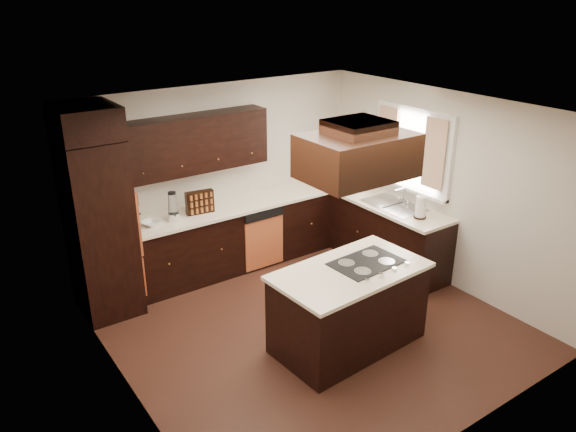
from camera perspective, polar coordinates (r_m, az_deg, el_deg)
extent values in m
cube|color=#502B1D|center=(6.65, 2.30, -11.12)|extent=(4.20, 4.20, 0.02)
cube|color=silver|center=(5.66, 2.69, 10.67)|extent=(4.20, 4.20, 0.02)
cube|color=beige|center=(7.71, -7.07, 4.04)|extent=(4.20, 0.02, 2.50)
cube|color=beige|center=(4.74, 18.32, -9.45)|extent=(4.20, 0.02, 2.50)
cube|color=beige|center=(5.17, -16.63, -6.43)|extent=(0.02, 4.20, 2.50)
cube|color=beige|center=(7.43, 15.56, 2.65)|extent=(0.02, 4.20, 2.50)
cube|color=black|center=(6.82, -18.56, -1.24)|extent=(0.65, 0.75, 2.12)
cube|color=#D46435|center=(6.89, -15.87, -0.12)|extent=(0.05, 0.62, 0.78)
cube|color=black|center=(7.77, -5.47, -2.17)|extent=(2.93, 0.60, 0.88)
cube|color=black|center=(8.07, 8.71, -1.35)|extent=(0.60, 2.40, 0.88)
cube|color=#FFF1D0|center=(7.58, -5.54, 0.95)|extent=(2.93, 0.63, 0.04)
cube|color=#FFF1D0|center=(7.89, 8.82, 1.68)|extent=(0.63, 2.40, 0.04)
cube|color=black|center=(7.21, -9.62, 7.25)|extent=(2.00, 0.34, 0.72)
cube|color=#D46435|center=(7.69, -2.47, -2.71)|extent=(0.60, 0.05, 0.72)
cube|color=white|center=(7.63, 12.54, 6.60)|extent=(0.06, 1.32, 1.12)
cube|color=white|center=(7.65, 12.68, 6.63)|extent=(0.00, 1.20, 1.00)
cube|color=#F7E2C3|center=(7.30, 14.64, 6.12)|extent=(0.02, 0.34, 0.90)
cube|color=#F7E2C3|center=(7.85, 10.03, 7.63)|extent=(0.02, 0.34, 0.90)
cube|color=silver|center=(7.66, 10.70, 1.10)|extent=(0.52, 0.84, 0.01)
cube|color=black|center=(6.13, 6.16, -9.39)|extent=(1.63, 0.96, 0.88)
cube|color=#FFF1D0|center=(5.91, 6.34, -5.60)|extent=(1.69, 1.02, 0.04)
cube|color=black|center=(6.05, 7.98, -4.70)|extent=(0.78, 0.54, 0.01)
cube|color=black|center=(5.39, 7.05, 6.10)|extent=(1.05, 0.72, 0.42)
cube|color=black|center=(5.32, 7.19, 8.94)|extent=(0.55, 0.50, 0.13)
cylinder|color=silver|center=(7.17, -11.52, -0.09)|extent=(0.15, 0.15, 0.10)
cone|color=silver|center=(7.10, -11.64, 1.25)|extent=(0.13, 0.13, 0.26)
cube|color=black|center=(7.31, -8.96, 1.40)|extent=(0.37, 0.14, 0.30)
imported|color=white|center=(7.10, -13.74, -0.72)|extent=(0.29, 0.29, 0.05)
imported|color=white|center=(8.02, 7.12, 3.03)|extent=(0.12, 0.12, 0.20)
cylinder|color=white|center=(7.26, 13.33, 0.86)|extent=(0.16, 0.16, 0.29)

